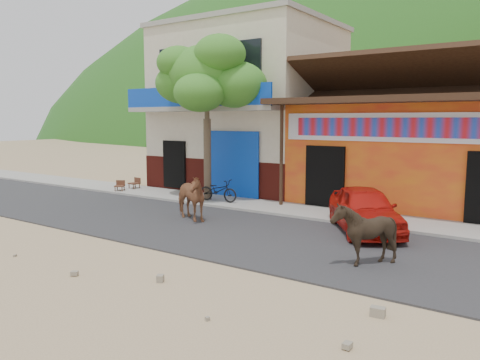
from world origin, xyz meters
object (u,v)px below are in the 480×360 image
(tree, at_px, (207,119))
(red_car, at_px, (364,209))
(cafe_chair_right, at_px, (119,181))
(cafe_chair_left, at_px, (134,178))
(cow_dark, at_px, (364,233))
(cow_tan, at_px, (188,197))
(scooter, at_px, (218,190))

(tree, height_order, red_car, tree)
(cafe_chair_right, bearing_deg, cafe_chair_left, 58.36)
(tree, bearing_deg, cow_dark, -29.09)
(tree, distance_m, red_car, 7.04)
(cow_tan, distance_m, red_car, 5.21)
(scooter, distance_m, cafe_chair_right, 5.01)
(red_car, bearing_deg, scooter, 134.45)
(tree, bearing_deg, scooter, -13.65)
(cow_dark, distance_m, red_car, 3.09)
(cow_dark, height_order, scooter, cow_dark)
(cow_dark, xyz_separation_m, cafe_chair_right, (-11.91, 3.77, -0.20))
(red_car, bearing_deg, cafe_chair_left, 136.49)
(cow_tan, xyz_separation_m, scooter, (-0.92, 2.73, -0.22))
(cow_tan, relative_size, cow_dark, 1.24)
(cow_dark, bearing_deg, cafe_chair_right, -116.31)
(cow_tan, xyz_separation_m, cafe_chair_right, (-5.92, 2.47, -0.23))
(cow_tan, bearing_deg, cafe_chair_left, 80.18)
(tree, relative_size, cafe_chair_left, 6.99)
(cafe_chair_left, xyz_separation_m, cafe_chair_right, (0.00, -0.82, -0.03))
(cow_tan, relative_size, cafe_chair_right, 2.11)
(tree, distance_m, scooter, 2.67)
(cow_tan, relative_size, scooter, 1.09)
(red_car, bearing_deg, cow_dark, -105.14)
(cow_tan, height_order, scooter, cow_tan)
(tree, distance_m, cafe_chair_right, 5.13)
(cow_dark, bearing_deg, tree, -127.85)
(cafe_chair_right, bearing_deg, tree, -26.30)
(red_car, xyz_separation_m, cafe_chair_left, (-10.88, 1.68, -0.11))
(red_car, height_order, cafe_chair_right, red_car)
(cow_tan, xyz_separation_m, cafe_chair_left, (-5.92, 3.29, -0.20))
(red_car, bearing_deg, cow_tan, 163.27)
(tree, bearing_deg, cow_tan, -62.13)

